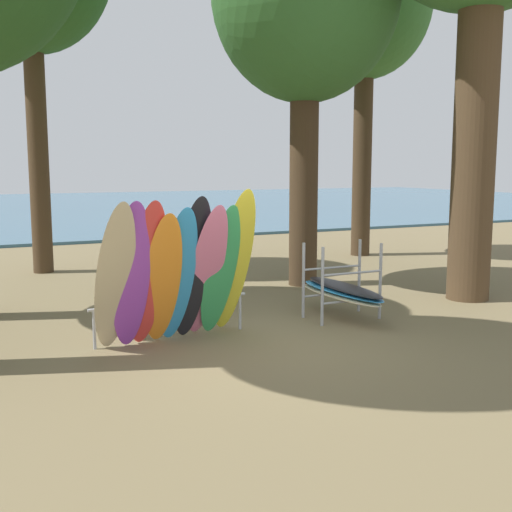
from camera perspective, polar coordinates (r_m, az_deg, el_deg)
The scene contains 5 objects.
ground_plane at distance 9.03m, azimuth 1.31°, elevation -8.02°, with size 80.00×80.00×0.00m, color brown.
lake_water at distance 38.96m, azimuth -19.57°, elevation 4.04°, with size 80.00×36.00×0.10m, color #38607A.
tree_far_right_back at distance 18.50m, azimuth 9.74°, elevation 21.11°, with size 3.53×3.53×8.84m.
leaning_board_pile at distance 8.96m, azimuth -6.96°, elevation -1.54°, with size 2.41×1.20×2.19m.
board_storage_rack at distance 10.61m, azimuth 7.64°, elevation -3.02°, with size 1.15×2.12×1.25m.
Camera 1 is at (-3.89, -7.75, 2.51)m, focal length 44.91 mm.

